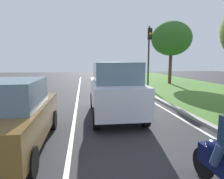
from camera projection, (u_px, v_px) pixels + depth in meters
ground_plane at (89, 98)px, 12.59m from camera, size 60.00×60.00×0.00m
lane_line_center at (77, 98)px, 12.50m from camera, size 0.12×32.00×0.01m
lane_line_right_edge at (144, 97)px, 13.10m from camera, size 0.12×32.00×0.01m
grass_verge_right at (212, 94)px, 13.79m from camera, size 9.00×48.00×0.06m
curb_right at (151, 96)px, 13.16m from camera, size 0.24×48.00×0.12m
car_suv_ahead at (115, 89)px, 8.32m from camera, size 2.01×4.52×2.28m
car_sedan_left_lane at (11, 116)px, 5.21m from camera, size 1.86×4.31×1.86m
traffic_light_near_right at (149, 47)px, 16.33m from camera, size 0.32×0.50×5.13m
tree_roadside_far at (171, 39)px, 19.62m from camera, size 3.91×3.91×6.16m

